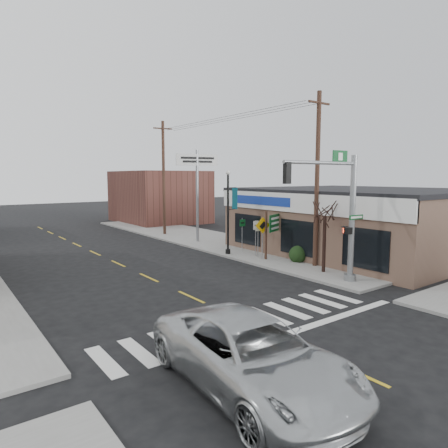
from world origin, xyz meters
TOP-DOWN VIEW (x-y plane):
  - ground at (0.00, 0.00)m, footprint 140.00×140.00m
  - sidewalk_right at (9.00, 13.00)m, footprint 6.00×38.00m
  - center_line at (0.00, 8.00)m, footprint 0.12×56.00m
  - crosswalk at (0.00, 0.40)m, footprint 11.00×2.20m
  - thrift_store at (14.50, 6.00)m, footprint 12.00×14.00m
  - bldg_distant_right at (12.00, 30.00)m, footprint 8.00×10.00m
  - suv at (-2.67, -3.03)m, footprint 3.18×6.21m
  - traffic_signal_pole at (6.48, 1.39)m, footprint 4.76×0.38m
  - guide_sign at (7.98, 7.36)m, footprint 1.63×0.14m
  - fire_hydrant at (8.50, 5.82)m, footprint 0.21×0.21m
  - ped_crossing_sign at (7.20, 7.57)m, footprint 0.97×0.07m
  - lamp_post at (6.58, 10.07)m, footprint 0.68×0.54m
  - dance_center_sign at (7.64, 15.38)m, footprint 3.23×0.20m
  - bare_tree at (7.58, 3.29)m, footprint 2.15×2.15m
  - shrub_front at (10.50, 2.34)m, footprint 1.40×1.40m
  - shrub_back at (8.40, 5.84)m, footprint 1.04×1.04m
  - utility_pole_near at (8.35, 4.52)m, footprint 1.63×0.24m
  - utility_pole_far at (7.50, 20.39)m, footprint 1.65×0.25m

SIDE VIEW (x-z plane):
  - ground at x=0.00m, z-range 0.00..0.00m
  - center_line at x=0.00m, z-range 0.00..0.01m
  - crosswalk at x=0.00m, z-range 0.00..0.01m
  - sidewalk_right at x=9.00m, z-range 0.00..0.13m
  - fire_hydrant at x=8.50m, z-range 0.16..0.82m
  - shrub_back at x=8.40m, z-range 0.13..0.91m
  - shrub_front at x=10.50m, z-range 0.13..1.18m
  - suv at x=-2.67m, z-range 0.00..1.68m
  - ped_crossing_sign at x=7.20m, z-range 0.61..3.12m
  - guide_sign at x=7.98m, z-range 0.55..3.40m
  - thrift_store at x=14.50m, z-range 0.00..4.00m
  - bldg_distant_right at x=12.00m, z-range 0.00..5.60m
  - lamp_post at x=6.58m, z-range 0.55..5.82m
  - bare_tree at x=7.58m, z-range 1.36..5.67m
  - traffic_signal_pole at x=6.48m, z-range 0.71..6.74m
  - utility_pole_near at x=8.35m, z-range 0.25..9.61m
  - utility_pole_far at x=7.50m, z-range 0.25..9.72m
  - dance_center_sign at x=7.64m, z-range 1.86..8.71m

